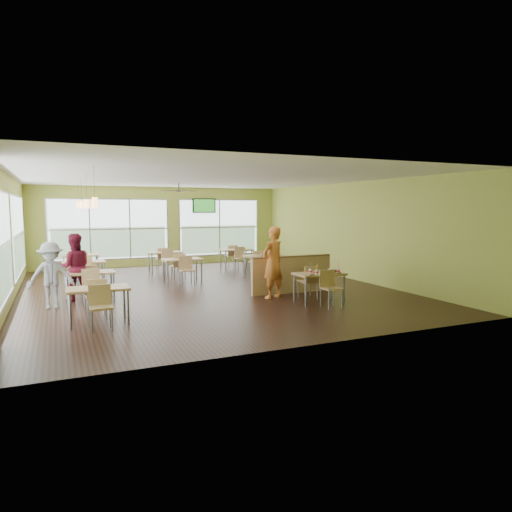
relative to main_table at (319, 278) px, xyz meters
name	(u,v)px	position (x,y,z in m)	size (l,w,h in m)	color
room	(205,234)	(-2.00, 3.00, 0.97)	(12.00, 12.04, 3.20)	black
window_bays	(99,235)	(-4.65, 6.08, 0.85)	(9.24, 10.24, 2.38)	white
main_table	(319,278)	(0.00, 0.00, 0.00)	(1.22, 1.52, 0.87)	tan
half_wall_divider	(292,274)	(0.00, 1.45, -0.11)	(2.40, 0.14, 1.04)	tan
dining_tables	(157,263)	(-3.05, 4.71, 0.00)	(6.92, 8.72, 0.87)	tan
pendant_lights	(84,204)	(-5.20, 3.68, 1.82)	(0.11, 7.31, 0.86)	#2D2119
ceiling_fan	(179,191)	(-2.00, 6.00, 2.32)	(1.25, 1.25, 0.29)	#2D2119
tv_backwall	(204,206)	(-0.20, 8.90, 1.82)	(1.00, 0.07, 0.60)	black
man_plaid	(273,263)	(-0.80, 1.00, 0.31)	(0.68, 0.45, 1.87)	#F54F1B
patron_maroon	(74,267)	(-5.55, 2.70, 0.23)	(0.83, 0.65, 1.71)	maroon
patron_grey	(51,275)	(-6.08, 2.00, 0.15)	(1.01, 0.58, 1.56)	slate
cup_blue	(310,271)	(-0.29, -0.05, 0.18)	(0.09, 0.09, 0.32)	white
cup_yellow	(316,272)	(-0.20, -0.19, 0.18)	(0.08, 0.08, 0.30)	white
cup_red_near	(329,271)	(0.17, -0.19, 0.18)	(0.08, 0.08, 0.31)	white
cup_red_far	(338,271)	(0.40, -0.25, 0.18)	(0.09, 0.09, 0.31)	white
food_basket	(335,270)	(0.49, 0.06, 0.15)	(0.25, 0.25, 0.06)	black
ketchup_cup	(340,273)	(0.46, -0.23, 0.13)	(0.05, 0.05, 0.02)	#AC1A08
wrapper_left	(311,275)	(-0.41, -0.30, 0.14)	(0.15, 0.14, 0.04)	#AB7B52
wrapper_mid	(317,271)	(-0.01, 0.08, 0.15)	(0.21, 0.19, 0.05)	#AB7B52
wrapper_right	(338,273)	(0.34, -0.30, 0.14)	(0.15, 0.14, 0.04)	#AB7B52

